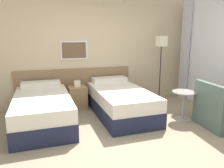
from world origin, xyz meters
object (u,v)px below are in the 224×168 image
Objects in this scene: armchair at (222,112)px; nightstand at (77,97)px; floor_lamp at (161,48)px; bed_near_door at (43,109)px; bed_near_window at (120,102)px; side_table at (184,100)px.

nightstand is at bearing 55.33° from armchair.
floor_lamp is 2.16m from armchair.
floor_lamp is at bearing -4.98° from nightstand.
armchair is (3.24, -1.25, -0.01)m from bed_near_door.
armchair is (1.61, -1.25, -0.01)m from bed_near_window.
floor_lamp is 1.62m from side_table.
bed_near_door and bed_near_window have the same top height.
nightstand is at bearing 137.22° from bed_near_window.
bed_near_window is at bearing 0.00° from bed_near_door.
armchair reaches higher than nightstand.
bed_near_door is at bearing 165.98° from side_table.
nightstand is 0.76× the size of armchair.
side_table is at bearing -36.47° from nightstand.
bed_near_door reaches higher than side_table.
nightstand is (0.82, 0.76, -0.02)m from bed_near_door.
bed_near_door is 2.31× the size of armchair.
armchair reaches higher than bed_near_door.
bed_near_window is (1.63, 0.00, 0.00)m from bed_near_door.
nightstand is 2.44m from side_table.
bed_near_window is 1.82m from floor_lamp.
nightstand reaches higher than side_table.
bed_near_window reaches higher than side_table.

